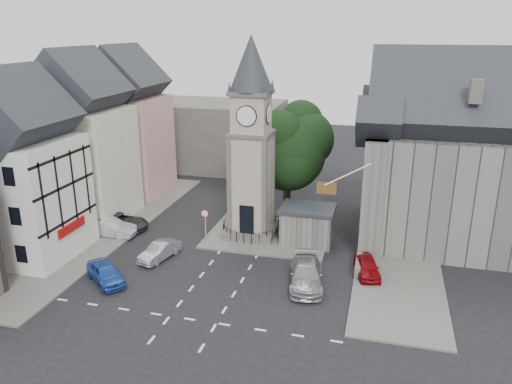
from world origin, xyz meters
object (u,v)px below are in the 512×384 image
(pedestrian, at_px, (370,241))
(car_west_blue, at_px, (105,273))
(car_east_red, at_px, (367,267))
(stone_shelter, at_px, (307,225))
(clock_tower, at_px, (251,140))

(pedestrian, bearing_deg, car_west_blue, 21.38)
(car_east_red, height_order, pedestrian, pedestrian)
(car_west_blue, bearing_deg, stone_shelter, -11.17)
(car_east_red, relative_size, pedestrian, 2.58)
(clock_tower, height_order, car_west_blue, clock_tower)
(car_west_blue, bearing_deg, clock_tower, 4.12)
(stone_shelter, bearing_deg, pedestrian, -0.98)
(car_east_red, bearing_deg, clock_tower, 140.31)
(car_east_red, distance_m, pedestrian, 4.41)
(clock_tower, xyz_separation_m, stone_shelter, (4.80, -0.49, -6.57))
(stone_shelter, height_order, pedestrian, stone_shelter)
(stone_shelter, distance_m, car_west_blue, 15.97)
(car_west_blue, xyz_separation_m, car_east_red, (17.32, 5.65, -0.04))
(car_west_blue, height_order, car_east_red, car_west_blue)
(clock_tower, bearing_deg, stone_shelter, -5.84)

